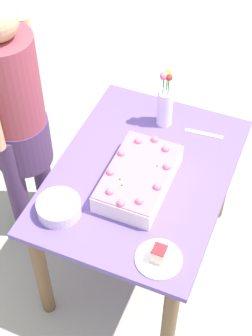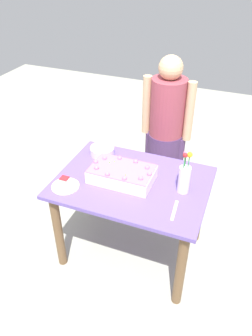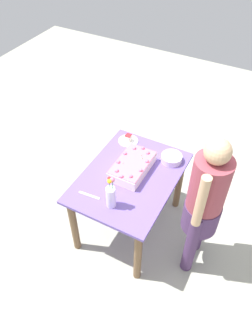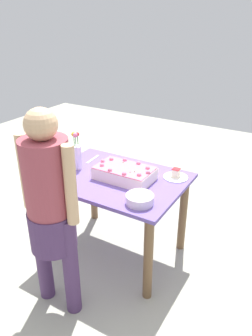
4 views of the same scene
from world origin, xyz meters
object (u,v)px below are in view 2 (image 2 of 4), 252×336
at_px(flower_vase, 184,177).
at_px(serving_plate_with_slice, 65,184).
at_px(cake_knife, 174,210).
at_px(person_standing, 166,128).
at_px(sheet_cake, 122,174).
at_px(fruit_bowl, 102,151).

bearing_deg(flower_vase, serving_plate_with_slice, -161.79).
distance_m(cake_knife, person_standing, 0.97).
relative_size(sheet_cake, serving_plate_with_slice, 2.32).
distance_m(fruit_bowl, person_standing, 0.62).
bearing_deg(person_standing, fruit_bowl, -42.33).
relative_size(flower_vase, fruit_bowl, 1.65).
bearing_deg(sheet_cake, fruit_bowl, 136.75).
relative_size(sheet_cake, person_standing, 0.31).
bearing_deg(person_standing, sheet_cake, -9.98).
bearing_deg(cake_knife, flower_vase, -4.86).
height_order(serving_plate_with_slice, cake_knife, serving_plate_with_slice).
bearing_deg(person_standing, flower_vase, 25.23).
bearing_deg(sheet_cake, cake_knife, -22.51).
xyz_separation_m(flower_vase, person_standing, (-0.33, 0.69, -0.02)).
bearing_deg(person_standing, cake_knife, 19.55).
bearing_deg(cake_knife, serving_plate_with_slice, 88.48).
bearing_deg(fruit_bowl, person_standing, 47.67).
height_order(sheet_cake, fruit_bowl, sheet_cake).
bearing_deg(serving_plate_with_slice, person_standing, 63.41).
xyz_separation_m(sheet_cake, person_standing, (0.13, 0.73, 0.05)).
distance_m(cake_knife, fruit_bowl, 0.87).
bearing_deg(fruit_bowl, serving_plate_with_slice, -97.20).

